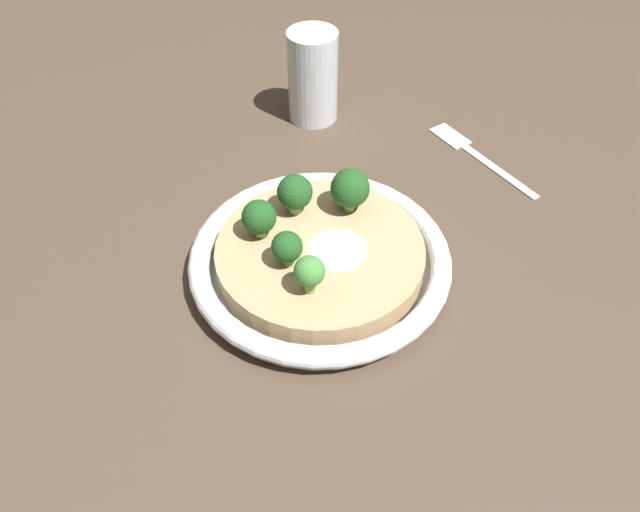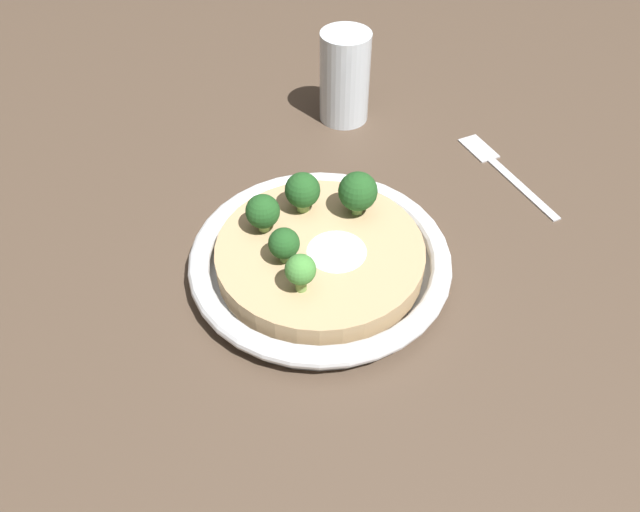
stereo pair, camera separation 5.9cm
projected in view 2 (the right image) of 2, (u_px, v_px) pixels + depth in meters
The scene contains 10 objects.
ground_plane at pixel (320, 272), 0.61m from camera, with size 6.00×6.00×0.00m, color #47382B.
risotto_bowl at pixel (320, 259), 0.59m from camera, with size 0.25×0.25×0.03m.
cheese_sprinkle at pixel (337, 247), 0.57m from camera, with size 0.06×0.06×0.01m.
broccoli_back at pixel (300, 271), 0.53m from camera, with size 0.03×0.03×0.04m.
broccoli_back_right at pixel (284, 244), 0.55m from camera, with size 0.03×0.03×0.04m.
broccoli_right at pixel (263, 212), 0.58m from camera, with size 0.03×0.03×0.04m.
broccoli_front_left at pixel (358, 192), 0.60m from camera, with size 0.04×0.04×0.05m.
broccoli_front at pixel (303, 191), 0.60m from camera, with size 0.03×0.03×0.04m.
drinking_glass at pixel (345, 77), 0.75m from camera, with size 0.06×0.06×0.11m.
fork_utensil at pixel (499, 166), 0.72m from camera, with size 0.06×0.17×0.00m.
Camera 2 is at (0.08, 0.40, 0.44)m, focal length 35.00 mm.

